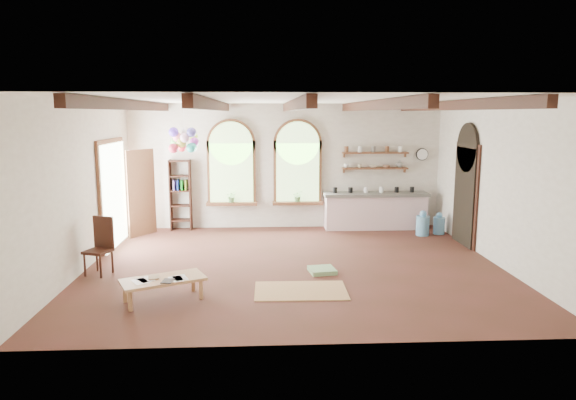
{
  "coord_description": "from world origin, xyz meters",
  "views": [
    {
      "loc": [
        -0.61,
        -9.7,
        2.95
      ],
      "look_at": [
        -0.09,
        0.6,
        1.21
      ],
      "focal_mm": 32.0,
      "sensor_mm": 36.0,
      "label": 1
    }
  ],
  "objects": [
    {
      "name": "tablet",
      "position": [
        -2.1,
        -1.95,
        0.37
      ],
      "size": [
        0.19,
        0.26,
        0.01
      ],
      "primitive_type": "cube",
      "rotation": [
        0.0,
        0.0,
        -0.11
      ],
      "color": "black",
      "rests_on": "coffee_table"
    },
    {
      "name": "balloon_cluster",
      "position": [
        -2.41,
        2.3,
        2.34
      ],
      "size": [
        0.68,
        0.75,
        1.14
      ],
      "color": "white",
      "rests_on": "floor"
    },
    {
      "name": "shelf_vase",
      "position": [
        2.95,
        3.38,
        1.67
      ],
      "size": [
        0.18,
        0.18,
        0.19
      ],
      "primitive_type": "imported",
      "color": "slate",
      "rests_on": "wall_shelf_lower"
    },
    {
      "name": "left_doorway",
      "position": [
        -3.95,
        1.8,
        1.15
      ],
      "size": [
        0.1,
        1.9,
        2.5
      ],
      "primitive_type": "cube",
      "color": "brown",
      "rests_on": "floor"
    },
    {
      "name": "water_jug_b",
      "position": [
        3.3,
        2.38,
        0.27
      ],
      "size": [
        0.32,
        0.32,
        0.62
      ],
      "color": "#60A1CF",
      "rests_on": "floor"
    },
    {
      "name": "side_chair",
      "position": [
        -3.64,
        -0.36,
        0.31
      ],
      "size": [
        0.54,
        0.54,
        1.07
      ],
      "color": "#361911",
      "rests_on": "floor"
    },
    {
      "name": "shelf_cup_a",
      "position": [
        1.55,
        3.38,
        1.62
      ],
      "size": [
        0.12,
        0.1,
        0.1
      ],
      "primitive_type": "imported",
      "color": "white",
      "rests_on": "wall_shelf_lower"
    },
    {
      "name": "water_jug_a",
      "position": [
        3.75,
        2.5,
        0.23
      ],
      "size": [
        0.28,
        0.28,
        0.54
      ],
      "color": "#60A1CF",
      "rests_on": "floor"
    },
    {
      "name": "potted_plant_right",
      "position": [
        0.3,
        3.32,
        0.85
      ],
      "size": [
        0.27,
        0.23,
        0.3
      ],
      "primitive_type": "imported",
      "color": "#598C4C",
      "rests_on": "window_right"
    },
    {
      "name": "window_left",
      "position": [
        -1.4,
        3.43,
        1.63
      ],
      "size": [
        1.3,
        0.28,
        2.2
      ],
      "color": "brown",
      "rests_on": "floor"
    },
    {
      "name": "potted_plant_left",
      "position": [
        -1.4,
        3.32,
        0.85
      ],
      "size": [
        0.27,
        0.23,
        0.3
      ],
      "primitive_type": "imported",
      "color": "#598C4C",
      "rests_on": "window_left"
    },
    {
      "name": "shelf_bowl_b",
      "position": [
        2.6,
        3.38,
        1.6
      ],
      "size": [
        0.2,
        0.2,
        0.06
      ],
      "primitive_type": "imported",
      "color": "#8C664C",
      "rests_on": "wall_shelf_lower"
    },
    {
      "name": "wall_shelf_lower",
      "position": [
        2.3,
        3.38,
        1.55
      ],
      "size": [
        1.7,
        0.24,
        0.04
      ],
      "primitive_type": "cube",
      "color": "brown",
      "rests_on": "wall_back"
    },
    {
      "name": "shelf_cup_b",
      "position": [
        1.9,
        3.38,
        1.62
      ],
      "size": [
        0.1,
        0.1,
        0.09
      ],
      "primitive_type": "imported",
      "color": "beige",
      "rests_on": "wall_shelf_lower"
    },
    {
      "name": "floor",
      "position": [
        0.0,
        0.0,
        0.0
      ],
      "size": [
        8.0,
        8.0,
        0.0
      ],
      "primitive_type": "plane",
      "color": "#522922",
      "rests_on": "ground"
    },
    {
      "name": "floor_mat",
      "position": [
        0.02,
        -1.47,
        0.01
      ],
      "size": [
        1.56,
        0.97,
        0.02
      ],
      "primitive_type": "cube",
      "rotation": [
        0.0,
        0.0,
        -0.01
      ],
      "color": "tan",
      "rests_on": "floor"
    },
    {
      "name": "floor_cushion",
      "position": [
        0.5,
        -0.47,
        0.04
      ],
      "size": [
        0.54,
        0.54,
        0.08
      ],
      "primitive_type": "cube",
      "rotation": [
        0.0,
        0.0,
        0.15
      ],
      "color": "gray",
      "rests_on": "floor"
    },
    {
      "name": "window_right",
      "position": [
        0.3,
        3.43,
        1.63
      ],
      "size": [
        1.3,
        0.28,
        2.2
      ],
      "color": "brown",
      "rests_on": "floor"
    },
    {
      "name": "kitchen_counter",
      "position": [
        2.3,
        3.2,
        0.48
      ],
      "size": [
        2.68,
        0.62,
        0.94
      ],
      "color": "beige",
      "rests_on": "floor"
    },
    {
      "name": "coffee_table",
      "position": [
        -2.2,
        -1.8,
        0.32
      ],
      "size": [
        1.42,
        1.08,
        0.37
      ],
      "color": "tan",
      "rests_on": "floor"
    },
    {
      "name": "right_doorway",
      "position": [
        3.95,
        1.5,
        1.1
      ],
      "size": [
        0.1,
        1.3,
        2.4
      ],
      "primitive_type": "cube",
      "color": "black",
      "rests_on": "floor"
    },
    {
      "name": "wall_clock",
      "position": [
        3.55,
        3.45,
        1.9
      ],
      "size": [
        0.32,
        0.04,
        0.32
      ],
      "primitive_type": "cylinder",
      "rotation": [
        1.57,
        0.0,
        0.0
      ],
      "color": "black",
      "rests_on": "wall_back"
    },
    {
      "name": "ceiling_beams",
      "position": [
        0.0,
        0.0,
        3.1
      ],
      "size": [
        6.2,
        6.8,
        0.18
      ],
      "primitive_type": null,
      "color": "#361911",
      "rests_on": "ceiling"
    },
    {
      "name": "table_book",
      "position": [
        -2.43,
        -1.78,
        0.38
      ],
      "size": [
        0.21,
        0.27,
        0.02
      ],
      "primitive_type": "imported",
      "rotation": [
        0.0,
        0.0,
        0.21
      ],
      "color": "olive",
      "rests_on": "coffee_table"
    },
    {
      "name": "wall_shelf_upper",
      "position": [
        2.3,
        3.38,
        1.95
      ],
      "size": [
        1.7,
        0.24,
        0.04
      ],
      "primitive_type": "cube",
      "color": "brown",
      "rests_on": "wall_back"
    },
    {
      "name": "bookshelf",
      "position": [
        -2.7,
        3.32,
        0.9
      ],
      "size": [
        0.53,
        0.32,
        1.8
      ],
      "color": "#361911",
      "rests_on": "floor"
    },
    {
      "name": "shelf_bowl_a",
      "position": [
        2.25,
        3.38,
        1.6
      ],
      "size": [
        0.22,
        0.22,
        0.05
      ],
      "primitive_type": "imported",
      "color": "beige",
      "rests_on": "wall_shelf_lower"
    }
  ]
}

